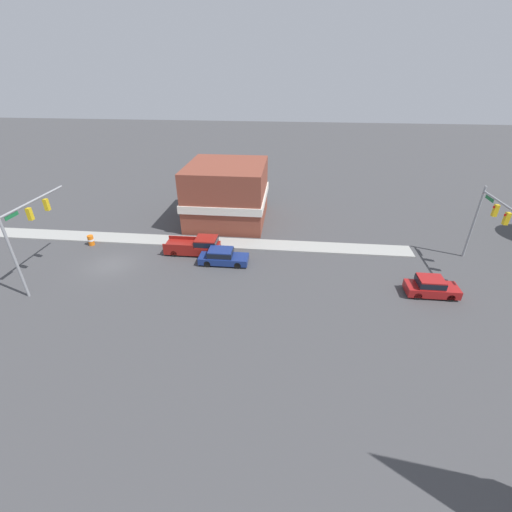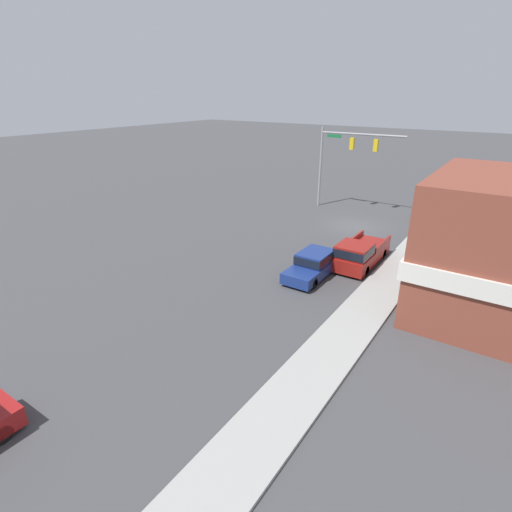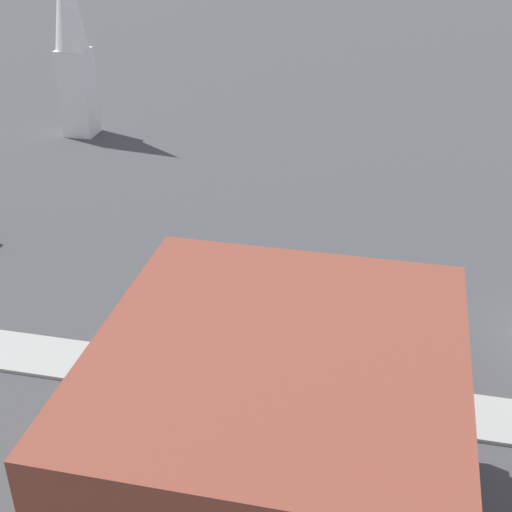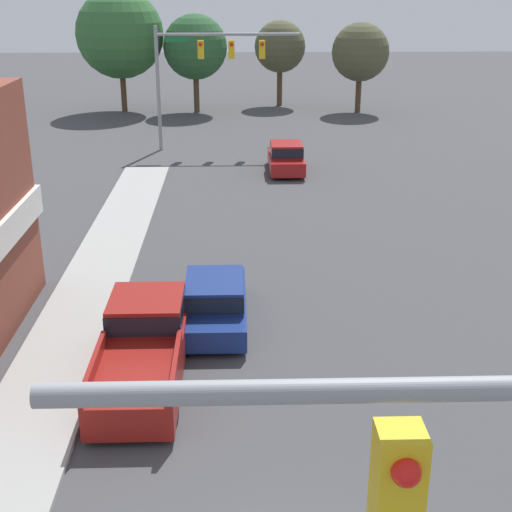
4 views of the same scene
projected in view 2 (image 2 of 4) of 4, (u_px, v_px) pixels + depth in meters
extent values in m
plane|color=#424244|center=(355.00, 226.00, 33.88)|extent=(200.00, 200.00, 0.00)
cube|color=#9E9E99|center=(425.00, 238.00, 30.90)|extent=(2.40, 60.00, 0.14)
cylinder|color=gray|center=(320.00, 167.00, 38.74)|extent=(0.22, 0.22, 7.56)
cylinder|color=gray|center=(363.00, 134.00, 35.46)|extent=(7.81, 0.18, 0.18)
cube|color=gold|center=(352.00, 144.00, 36.26)|extent=(0.36, 0.36, 1.05)
sphere|color=red|center=(353.00, 140.00, 36.29)|extent=(0.22, 0.22, 0.22)
cube|color=gold|center=(376.00, 145.00, 35.12)|extent=(0.36, 0.36, 1.05)
sphere|color=red|center=(377.00, 141.00, 35.15)|extent=(0.22, 0.22, 0.22)
cube|color=#196B38|center=(334.00, 136.00, 36.97)|extent=(1.40, 0.04, 0.30)
cylinder|color=black|center=(314.00, 283.00, 23.07)|extent=(0.22, 0.66, 0.66)
cylinder|color=black|center=(289.00, 276.00, 23.92)|extent=(0.22, 0.66, 0.66)
cylinder|color=black|center=(334.00, 266.00, 25.33)|extent=(0.22, 0.66, 0.66)
cylinder|color=black|center=(311.00, 260.00, 26.18)|extent=(0.22, 0.66, 0.66)
cube|color=navy|center=(312.00, 269.00, 24.56)|extent=(1.86, 4.76, 0.65)
cube|color=navy|center=(315.00, 257.00, 24.52)|extent=(1.71, 2.28, 0.69)
cube|color=black|center=(315.00, 257.00, 24.52)|extent=(1.73, 2.38, 0.48)
cylinder|color=black|center=(2.00, 434.00, 12.91)|extent=(0.22, 0.66, 0.66)
cylinder|color=black|center=(366.00, 271.00, 24.66)|extent=(0.22, 0.66, 0.66)
cylinder|color=black|center=(338.00, 264.00, 25.62)|extent=(0.22, 0.66, 0.66)
cylinder|color=black|center=(383.00, 254.00, 27.28)|extent=(0.22, 0.66, 0.66)
cylinder|color=black|center=(357.00, 248.00, 28.24)|extent=(0.22, 0.66, 0.66)
cube|color=maroon|center=(362.00, 255.00, 26.35)|extent=(2.07, 5.52, 0.85)
cube|color=maroon|center=(354.00, 250.00, 24.88)|extent=(1.97, 2.10, 0.77)
cube|color=black|center=(354.00, 250.00, 24.88)|extent=(1.99, 2.18, 0.54)
cube|color=maroon|center=(383.00, 244.00, 26.53)|extent=(0.12, 3.12, 0.35)
cube|color=maroon|center=(355.00, 238.00, 27.54)|extent=(0.12, 3.12, 0.35)
cylinder|color=orange|center=(415.00, 216.00, 34.74)|extent=(0.61, 0.61, 1.13)
cylinder|color=white|center=(415.00, 215.00, 34.72)|extent=(0.63, 0.63, 0.20)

